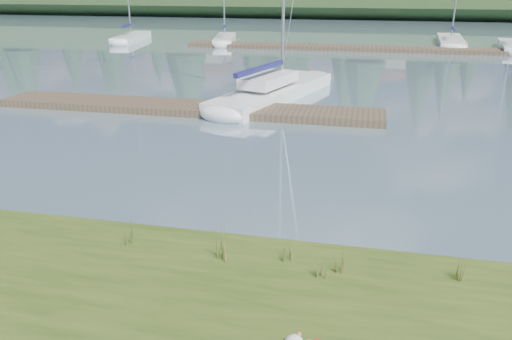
# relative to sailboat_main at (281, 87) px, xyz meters

# --- Properties ---
(ground) EXTENTS (200.00, 200.00, 0.00)m
(ground) POSITION_rel_sailboat_main_xyz_m (0.67, 17.23, -0.42)
(ground) COLOR gray
(ground) RESTS_ON ground
(sailboat_main) EXTENTS (4.83, 10.13, 14.26)m
(sailboat_main) POSITION_rel_sailboat_main_xyz_m (0.00, 0.00, 0.00)
(sailboat_main) COLOR white
(sailboat_main) RESTS_ON ground
(dock_near) EXTENTS (16.00, 2.00, 0.30)m
(dock_near) POSITION_rel_sailboat_main_xyz_m (-3.33, -3.77, -0.27)
(dock_near) COLOR #4C3D2C
(dock_near) RESTS_ON ground
(dock_far) EXTENTS (26.00, 2.20, 0.30)m
(dock_far) POSITION_rel_sailboat_main_xyz_m (2.67, 17.23, -0.27)
(dock_far) COLOR #4C3D2C
(dock_far) RESTS_ON ground
(sailboat_bg_0) EXTENTS (2.64, 8.09, 11.53)m
(sailboat_bg_0) POSITION_rel_sailboat_main_xyz_m (-16.75, 19.83, -0.10)
(sailboat_bg_0) COLOR white
(sailboat_bg_0) RESTS_ON ground
(sailboat_bg_1) EXTENTS (2.97, 7.74, 11.38)m
(sailboat_bg_1) POSITION_rel_sailboat_main_xyz_m (-8.34, 20.21, -0.09)
(sailboat_bg_1) COLOR white
(sailboat_bg_1) RESTS_ON ground
(sailboat_bg_3) EXTENTS (2.63, 9.71, 13.91)m
(sailboat_bg_3) POSITION_rel_sailboat_main_xyz_m (10.60, 23.15, -0.10)
(sailboat_bg_3) COLOR white
(sailboat_bg_3) RESTS_ON ground
(sailboat_bg_4) EXTENTS (2.57, 7.83, 11.37)m
(sailboat_bg_4) POSITION_rel_sailboat_main_xyz_m (14.69, 20.31, -0.09)
(sailboat_bg_4) COLOR white
(sailboat_bg_4) RESTS_ON ground
(weed_0) EXTENTS (0.17, 0.14, 0.72)m
(weed_0) POSITION_rel_sailboat_main_xyz_m (1.44, -15.23, 0.23)
(weed_0) COLOR #475B23
(weed_0) RESTS_ON bank
(weed_1) EXTENTS (0.17, 0.14, 0.49)m
(weed_1) POSITION_rel_sailboat_main_xyz_m (2.65, -15.02, 0.14)
(weed_1) COLOR #475B23
(weed_1) RESTS_ON bank
(weed_2) EXTENTS (0.17, 0.14, 0.62)m
(weed_2) POSITION_rel_sailboat_main_xyz_m (3.32, -15.46, 0.19)
(weed_2) COLOR #475B23
(weed_2) RESTS_ON bank
(weed_3) EXTENTS (0.17, 0.14, 0.65)m
(weed_3) POSITION_rel_sailboat_main_xyz_m (-0.39, -15.08, 0.20)
(weed_3) COLOR #475B23
(weed_3) RESTS_ON bank
(weed_4) EXTENTS (0.17, 0.14, 0.45)m
(weed_4) POSITION_rel_sailboat_main_xyz_m (3.60, -15.22, 0.12)
(weed_4) COLOR #475B23
(weed_4) RESTS_ON bank
(weed_5) EXTENTS (0.17, 0.14, 0.51)m
(weed_5) POSITION_rel_sailboat_main_xyz_m (5.61, -15.04, 0.15)
(weed_5) COLOR #475B23
(weed_5) RESTS_ON bank
(mud_lip) EXTENTS (60.00, 0.50, 0.14)m
(mud_lip) POSITION_rel_sailboat_main_xyz_m (0.67, -14.37, -0.35)
(mud_lip) COLOR #33281C
(mud_lip) RESTS_ON ground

